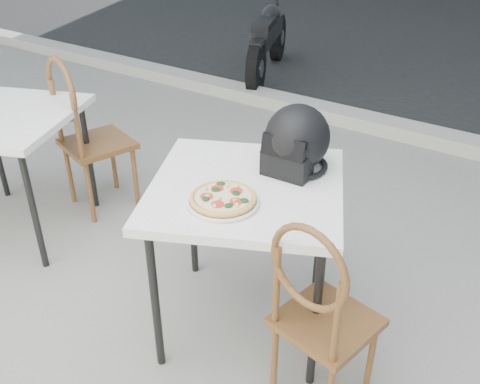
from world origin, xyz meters
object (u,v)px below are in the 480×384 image
Objects in this scene: cafe_table_main at (246,198)px; helmet at (296,142)px; pizza at (223,198)px; motorcycle at (268,40)px; cafe_chair_main at (318,308)px; cafe_chair_side at (84,128)px; plate at (223,202)px; cafe_table_side at (0,125)px.

helmet is at bearing 67.39° from cafe_table_main.
pizza reaches higher than cafe_table_main.
helmet is 0.18× the size of motorcycle.
cafe_chair_side is at bearing -4.77° from cafe_chair_main.
motorcycle is (-1.99, 3.63, -0.41)m from plate.
pizza is (0.00, 0.00, 0.02)m from plate.
plate is 0.42× the size of cafe_chair_main.
cafe_table_side is 3.57m from motorcycle.
cafe_chair_main is 0.88× the size of cafe_chair_side.
helmet is 1.60m from cafe_chair_side.
helmet reaches higher than cafe_chair_side.
cafe_table_side is at bearing 176.90° from plate.
cafe_chair_main is at bearing -3.97° from cafe_table_side.
motorcycle is at bearing 118.73° from pizza.
plate is 4.17m from motorcycle.
pizza is at bearing -3.09° from cafe_table_side.
plate is 0.02m from pizza.
cafe_table_side is 0.49m from cafe_chair_side.
cafe_table_main is 1.50m from cafe_chair_side.
cafe_table_side is (-1.67, 0.09, -0.11)m from pizza.
cafe_chair_main is at bearing -6.95° from plate.
pizza reaches higher than cafe_table_side.
motorcycle is (-1.98, 3.44, -0.33)m from cafe_table_main.
motorcycle reaches higher than pizza.
cafe_table_main is at bearing 93.76° from plate.
pizza is 0.19× the size of motorcycle.
cafe_table_main is at bearing 3.52° from cafe_table_side.
helmet is at bearing -165.04° from cafe_chair_side.
cafe_table_main is at bearing -174.83° from cafe_chair_side.
cafe_table_main is 0.22m from pizza.
cafe_chair_side is at bearing -100.88° from motorcycle.
helmet reaches higher than cafe_table_side.
helmet is (0.09, 0.44, 0.11)m from pizza.
cafe_chair_side reaches higher than motorcycle.
pizza is at bearing 60.13° from plate.
helmet is (0.09, 0.44, 0.13)m from plate.
cafe_chair_side reaches higher than pizza.
cafe_table_main is 0.21m from plate.
helmet is at bearing 11.26° from cafe_table_side.
helmet reaches higher than pizza.
helmet is at bearing 78.35° from plate.
pizza is at bearing -103.68° from helmet.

